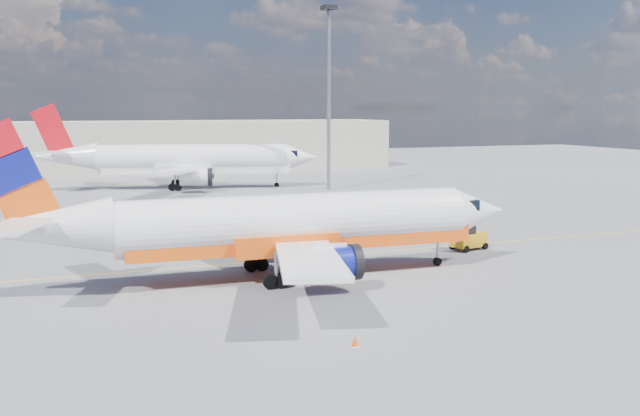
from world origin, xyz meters
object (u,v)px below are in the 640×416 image
object	(u,v)px
second_jet	(184,160)
gse_tug	(468,238)
main_jet	(280,225)
traffic_cone	(355,341)

from	to	relation	value
second_jet	gse_tug	size ratio (longest dim) A/B	12.72
main_jet	traffic_cone	xyz separation A→B (m)	(-0.88, -12.83, -2.97)
gse_tug	main_jet	bearing A→B (deg)	178.07
second_jet	gse_tug	bearing A→B (deg)	-62.22
second_jet	traffic_cone	distance (m)	63.20
second_jet	traffic_cone	size ratio (longest dim) A/B	70.96
main_jet	gse_tug	size ratio (longest dim) A/B	11.45
main_jet	gse_tug	distance (m)	15.78
second_jet	gse_tug	xyz separation A→B (m)	(11.52, -46.72, -2.70)
main_jet	second_jet	bearing A→B (deg)	87.78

